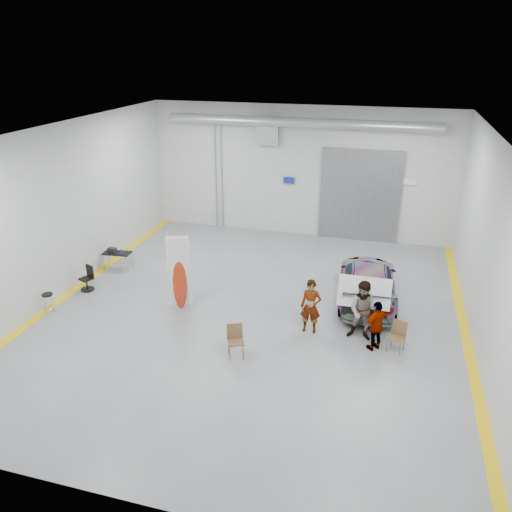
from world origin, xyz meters
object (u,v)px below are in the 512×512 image
(person_b, at_px, (364,311))
(office_chair, at_px, (87,279))
(folding_chair_near, at_px, (236,347))
(folding_chair_far, at_px, (396,343))
(shop_stool, at_px, (49,304))
(work_table, at_px, (116,252))
(person_c, at_px, (377,326))
(sedan_car, at_px, (368,281))
(surfboard_display, at_px, (178,278))
(person_a, at_px, (311,306))

(person_b, bearing_deg, office_chair, -179.96)
(person_b, bearing_deg, folding_chair_near, -146.67)
(person_b, xyz_separation_m, folding_chair_far, (1.02, -0.43, -0.68))
(shop_stool, xyz_separation_m, work_table, (0.31, 3.91, 0.33))
(person_b, relative_size, folding_chair_near, 2.00)
(person_c, height_order, folding_chair_far, person_c)
(sedan_car, xyz_separation_m, office_chair, (-10.02, -2.02, -0.29))
(surfboard_display, xyz_separation_m, work_table, (-3.75, 2.33, -0.43))
(person_b, distance_m, person_c, 0.66)
(person_a, distance_m, person_c, 2.10)
(person_a, xyz_separation_m, work_table, (-8.38, 2.68, -0.19))
(person_a, bearing_deg, work_table, 161.26)
(surfboard_display, xyz_separation_m, folding_chair_far, (7.28, -0.78, -0.84))
(person_a, bearing_deg, surfboard_display, 174.64)
(person_b, distance_m, surfboard_display, 6.27)
(person_b, distance_m, shop_stool, 10.41)
(sedan_car, bearing_deg, shop_stool, 16.66)
(work_table, bearing_deg, surfboard_display, -31.82)
(office_chair, bearing_deg, person_b, 18.55)
(sedan_car, distance_m, work_table, 9.96)
(person_a, relative_size, folding_chair_near, 1.83)
(folding_chair_far, distance_m, shop_stool, 11.36)
(person_c, distance_m, work_table, 10.89)
(person_a, relative_size, office_chair, 1.91)
(sedan_car, bearing_deg, work_table, -4.15)
(person_a, height_order, person_b, person_b)
(folding_chair_near, xyz_separation_m, shop_stool, (-6.85, 0.72, 0.06))
(sedan_car, bearing_deg, folding_chair_far, 104.45)
(person_a, height_order, office_chair, person_a)
(folding_chair_far, bearing_deg, person_a, -171.43)
(folding_chair_near, bearing_deg, office_chair, 133.80)
(work_table, bearing_deg, sedan_car, 0.18)
(person_c, bearing_deg, shop_stool, -40.80)
(person_c, xyz_separation_m, folding_chair_far, (0.60, 0.04, -0.51))
(sedan_car, relative_size, folding_chair_far, 5.11)
(surfboard_display, bearing_deg, person_b, -20.30)
(person_a, height_order, folding_chair_far, person_a)
(sedan_car, relative_size, person_a, 2.71)
(folding_chair_near, bearing_deg, sedan_car, 29.34)
(work_table, distance_m, office_chair, 2.01)
(folding_chair_near, height_order, shop_stool, folding_chair_near)
(surfboard_display, bearing_deg, person_a, -21.43)
(person_c, relative_size, folding_chair_near, 1.65)
(sedan_car, distance_m, folding_chair_near, 5.79)
(sedan_car, distance_m, surfboard_display, 6.66)
(sedan_car, relative_size, person_c, 3.01)
(folding_chair_far, xyz_separation_m, office_chair, (-11.09, 1.13, 0.11))
(shop_stool, bearing_deg, folding_chair_far, 4.03)
(sedan_car, height_order, surfboard_display, surfboard_display)
(folding_chair_near, relative_size, office_chair, 1.04)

